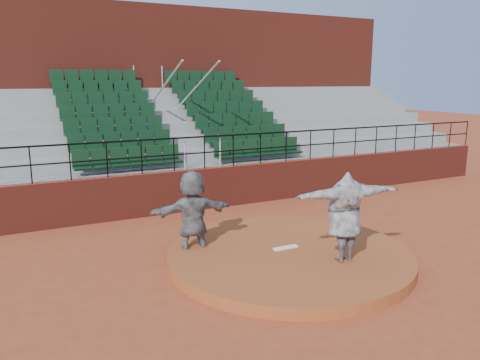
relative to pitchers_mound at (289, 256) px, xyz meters
name	(u,v)px	position (x,y,z in m)	size (l,w,h in m)	color
ground	(289,261)	(0.00, 0.00, -0.12)	(90.00, 90.00, 0.00)	#9B4023
pitchers_mound	(289,256)	(0.00, 0.00, 0.00)	(5.50, 5.50, 0.25)	#9D4B23
pitching_rubber	(286,248)	(0.00, 0.15, 0.14)	(0.60, 0.15, 0.03)	white
boundary_wall	(205,188)	(0.00, 5.00, 0.53)	(24.00, 0.30, 1.30)	maroon
wall_railing	(204,145)	(0.00, 5.00, 1.90)	(24.04, 0.05, 1.03)	black
seating_deck	(169,149)	(0.00, 8.65, 1.32)	(24.00, 5.97, 4.63)	gray
press_box_facade	(140,91)	(0.00, 12.60, 3.43)	(24.00, 3.00, 7.10)	maroon
pitcher	(345,217)	(0.71, -1.02, 1.09)	(2.38, 0.65, 1.93)	black
fielder	(193,215)	(-1.86, 1.18, 0.90)	(1.91, 0.61, 2.05)	black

